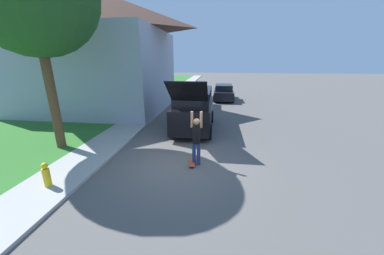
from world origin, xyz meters
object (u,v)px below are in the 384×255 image
at_px(suv_parked, 194,109).
at_px(fire_hydrant, 46,175).
at_px(lawn_tree_far, 130,44).
at_px(car_down_street, 223,92).
at_px(skateboard, 193,162).
at_px(skateboarder, 196,138).

distance_m(suv_parked, fire_hydrant, 7.25).
bearing_deg(lawn_tree_far, car_down_street, 32.46).
bearing_deg(skateboard, skateboarder, -15.68).
height_order(suv_parked, skateboarder, suv_parked).
bearing_deg(skateboard, lawn_tree_far, 122.15).
height_order(car_down_street, skateboard, car_down_street).
height_order(lawn_tree_far, skateboard, lawn_tree_far).
bearing_deg(car_down_street, skateboarder, -95.21).
distance_m(skateboarder, fire_hydrant, 4.69).
bearing_deg(skateboard, suv_parked, 95.72).
bearing_deg(skateboarder, car_down_street, 84.79).
bearing_deg(suv_parked, skateboarder, -82.50).
distance_m(lawn_tree_far, suv_parked, 8.08).
relative_size(skateboarder, skateboard, 2.48).
bearing_deg(car_down_street, fire_hydrant, -109.05).
distance_m(car_down_street, skateboarder, 13.67).
relative_size(suv_parked, fire_hydrant, 7.22).
distance_m(lawn_tree_far, skateboard, 11.70).
relative_size(car_down_street, fire_hydrant, 5.73).
bearing_deg(lawn_tree_far, skateboard, -57.85).
xyz_separation_m(skateboarder, fire_hydrant, (-4.17, -2.06, -0.57)).
xyz_separation_m(lawn_tree_far, suv_parked, (5.28, -4.92, -3.64)).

